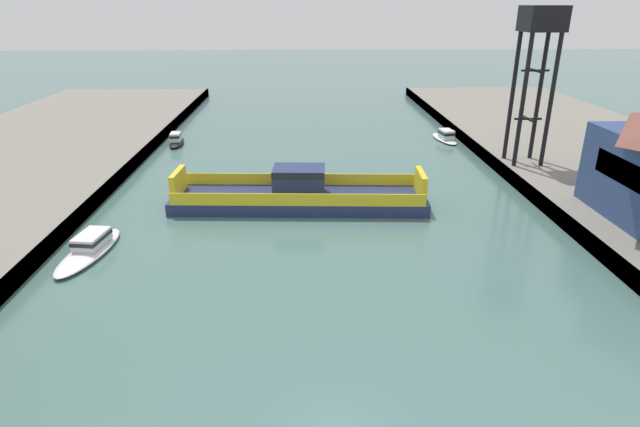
{
  "coord_description": "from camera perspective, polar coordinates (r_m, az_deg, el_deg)",
  "views": [
    {
      "loc": [
        -1.34,
        -17.26,
        17.26
      ],
      "look_at": [
        0.0,
        20.67,
        2.0
      ],
      "focal_mm": 29.45,
      "sensor_mm": 36.0,
      "label": 1
    }
  ],
  "objects": [
    {
      "name": "crane_tower",
      "position": [
        58.89,
        22.79,
        17.09
      ],
      "size": [
        3.73,
        3.73,
        15.72
      ],
      "color": "black",
      "rests_on": "quay_right"
    },
    {
      "name": "moored_boat_mid_left",
      "position": [
        42.32,
        -23.72,
        -3.35
      ],
      "size": [
        3.62,
        8.62,
        1.45
      ],
      "color": "white",
      "rests_on": "ground"
    },
    {
      "name": "moored_boat_near_right",
      "position": [
        73.29,
        13.46,
        8.16
      ],
      "size": [
        3.0,
        6.87,
        1.56
      ],
      "color": "white",
      "rests_on": "ground"
    },
    {
      "name": "chain_ferry",
      "position": [
        47.64,
        -2.28,
        2.06
      ],
      "size": [
        23.13,
        6.92,
        3.67
      ],
      "color": "navy",
      "rests_on": "ground"
    },
    {
      "name": "moored_boat_near_left",
      "position": [
        71.6,
        -15.35,
        7.69
      ],
      "size": [
        2.1,
        5.74,
        1.68
      ],
      "color": "black",
      "rests_on": "ground"
    }
  ]
}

